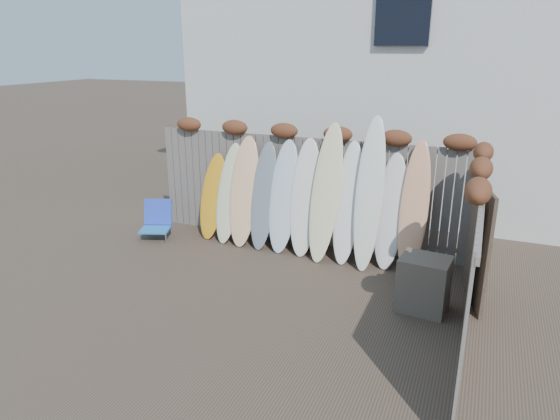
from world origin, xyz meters
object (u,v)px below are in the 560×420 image
at_px(beach_chair, 157,221).
at_px(lattice_panel, 478,246).
at_px(wooden_crate, 424,284).
at_px(surfboard_0, 213,196).

xyz_separation_m(beach_chair, lattice_panel, (5.78, -0.38, 0.53)).
relative_size(wooden_crate, lattice_panel, 0.45).
height_order(beach_chair, wooden_crate, wooden_crate).
bearing_deg(surfboard_0, beach_chair, -149.00).
distance_m(beach_chair, wooden_crate, 5.22).
bearing_deg(surfboard_0, wooden_crate, -13.11).
xyz_separation_m(beach_chair, wooden_crate, (5.14, -0.91, 0.05)).
bearing_deg(wooden_crate, lattice_panel, 39.79).
bearing_deg(beach_chair, wooden_crate, -10.09).
bearing_deg(wooden_crate, beach_chair, 169.91).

